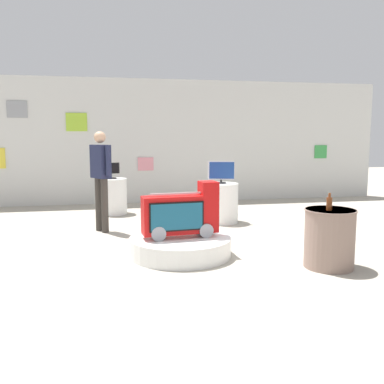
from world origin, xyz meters
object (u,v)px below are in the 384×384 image
Objects in this scene: display_pedestal_left_rear at (112,196)px; bottle_on_side_table at (329,203)px; side_table_round at (329,238)px; shopper_browsing_near_truck at (101,173)px; novelty_firetruck_tv at (182,215)px; tv_on_left_rear at (111,170)px; display_pedestal_center_rear at (221,203)px; tv_on_center_rear at (221,171)px; main_display_pedestal at (180,246)px.

display_pedestal_left_rear is 3.52× the size of bottle_on_side_table.
shopper_browsing_near_truck is (-2.87, 2.65, 0.65)m from side_table_round.
novelty_firetruck_tv is at bearing 151.11° from bottle_on_side_table.
display_pedestal_left_rear is at bearing 74.87° from tv_on_left_rear.
display_pedestal_left_rear is at bearing 147.38° from display_pedestal_center_rear.
tv_on_center_rear is 2.34× the size of bottle_on_side_table.
shopper_browsing_near_truck is at bearing 122.37° from novelty_firetruck_tv.
main_display_pedestal is at bearing -75.15° from display_pedestal_left_rear.
side_table_round is at bearing -26.74° from novelty_firetruck_tv.
display_pedestal_left_rear is 0.56m from tv_on_left_rear.
bottle_on_side_table is (1.72, -0.94, 0.71)m from main_display_pedestal.
tv_on_center_rear is (2.08, -1.33, 0.05)m from tv_on_left_rear.
shopper_browsing_near_truck is (-2.26, -0.38, 0.04)m from tv_on_center_rear.
novelty_firetruck_tv is 1.43× the size of side_table_round.
tv_on_left_rear reaches higher than novelty_firetruck_tv.
main_display_pedestal is 1.89× the size of side_table_round.
novelty_firetruck_tv reaches higher than main_display_pedestal.
side_table_round is (0.62, -3.03, -0.61)m from tv_on_center_rear.
side_table_round is at bearing 45.70° from bottle_on_side_table.
display_pedestal_center_rear is at bearing 105.25° from tv_on_center_rear.
main_display_pedestal is 3.61m from display_pedestal_left_rear.
display_pedestal_left_rear is at bearing 84.16° from shopper_browsing_near_truck.
shopper_browsing_near_truck reaches higher than bottle_on_side_table.
display_pedestal_center_rear is at bearing 61.70° from main_display_pedestal.
display_pedestal_center_rear is 0.44× the size of shopper_browsing_near_truck.
shopper_browsing_near_truck is (-2.25, -0.39, 0.65)m from display_pedestal_center_rear.
novelty_firetruck_tv is at bearing -117.88° from tv_on_center_rear.
display_pedestal_center_rear is 2.38m from shopper_browsing_near_truck.
side_table_round is at bearing -58.30° from display_pedestal_left_rear.
tv_on_center_rear is at bearing 62.12° from novelty_firetruck_tv.
novelty_firetruck_tv reaches higher than bottle_on_side_table.
shopper_browsing_near_truck is at bearing -170.23° from display_pedestal_center_rear.
tv_on_left_rear is 2.53m from display_pedestal_center_rear.
tv_on_center_rear reaches higher than side_table_round.
shopper_browsing_near_truck is (-0.18, -1.72, 0.65)m from display_pedestal_left_rear.
tv_on_left_rear is at bearing 105.18° from novelty_firetruck_tv.
tv_on_left_rear reaches higher than bottle_on_side_table.
main_display_pedestal is 2.45m from display_pedestal_center_rear.
bottle_on_side_table is (2.65, -4.42, -0.10)m from tv_on_left_rear.
main_display_pedestal is at bearing -118.30° from display_pedestal_center_rear.
novelty_firetruck_tv is 2.47m from tv_on_center_rear.
tv_on_left_rear is 1.73m from shopper_browsing_near_truck.
main_display_pedestal is 2.26m from shopper_browsing_near_truck.
display_pedestal_left_rear is 1.50× the size of tv_on_center_rear.
tv_on_center_rear reaches higher than bottle_on_side_table.
tv_on_left_rear is 5.16m from side_table_round.
tv_on_center_rear is at bearing 61.63° from main_display_pedestal.
novelty_firetruck_tv is at bearing -57.63° from shopper_browsing_near_truck.
bottle_on_side_table is (-0.05, -0.05, 0.45)m from side_table_round.
side_table_round is at bearing -58.27° from tv_on_left_rear.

